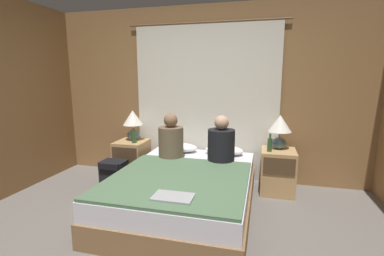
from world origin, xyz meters
The scene contains 16 objects.
wall_back centered at (0.00, 2.09, 1.25)m, with size 4.67×0.06×2.50m.
curtain_panel centered at (0.00, 2.03, 1.13)m, with size 2.29×0.03×2.26m.
bed centered at (0.00, 0.96, 0.22)m, with size 1.47×2.03×0.45m.
nightstand_left centered at (-1.04, 1.72, 0.29)m, with size 0.43×0.47×0.57m.
nightstand_right centered at (1.04, 1.72, 0.29)m, with size 0.43×0.47×0.57m.
lamp_left centered at (-1.04, 1.79, 0.85)m, with size 0.29×0.29×0.45m.
lamp_right centered at (1.04, 1.79, 0.85)m, with size 0.29×0.29×0.45m.
pillow_left centered at (-0.32, 1.78, 0.51)m, with size 0.53×0.31×0.12m.
pillow_right centered at (0.32, 1.78, 0.51)m, with size 0.53×0.31×0.12m.
blanket_on_bed centered at (0.00, 0.68, 0.46)m, with size 1.41×1.42×0.03m.
person_left_in_bed centered at (-0.33, 1.43, 0.69)m, with size 0.33×0.33×0.60m.
person_right_in_bed centered at (0.33, 1.43, 0.69)m, with size 0.34×0.34×0.59m.
beer_bottle_on_left_stand centered at (-0.95, 1.62, 0.66)m, with size 0.07×0.07×0.22m.
beer_bottle_on_right_stand centered at (0.92, 1.62, 0.66)m, with size 0.06×0.06×0.23m.
laptop_on_bed centered at (0.11, 0.20, 0.48)m, with size 0.35×0.22×0.02m.
backpack_on_floor centered at (-1.07, 1.24, 0.23)m, with size 0.32×0.26×0.41m.
Camera 1 is at (0.82, -1.93, 1.50)m, focal length 26.00 mm.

